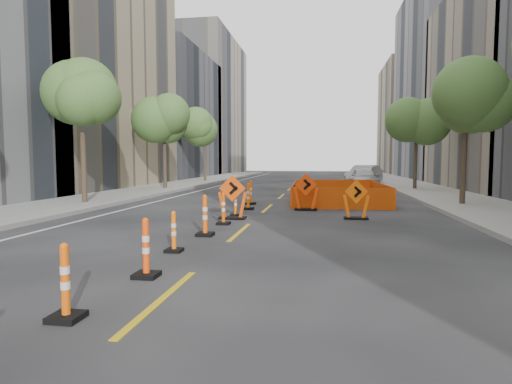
% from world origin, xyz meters
% --- Properties ---
extents(ground_plane, '(140.00, 140.00, 0.00)m').
position_xyz_m(ground_plane, '(0.00, 0.00, 0.00)').
color(ground_plane, black).
extents(sidewalk_left, '(4.00, 90.00, 0.15)m').
position_xyz_m(sidewalk_left, '(-9.00, 12.00, 0.07)').
color(sidewalk_left, gray).
rests_on(sidewalk_left, ground).
extents(sidewalk_right, '(4.00, 90.00, 0.15)m').
position_xyz_m(sidewalk_right, '(9.00, 12.00, 0.07)').
color(sidewalk_right, gray).
rests_on(sidewalk_right, ground).
extents(bld_left_c, '(12.00, 18.00, 26.00)m').
position_xyz_m(bld_left_c, '(-17.00, 20.80, 13.00)').
color(bld_left_c, tan).
rests_on(bld_left_c, ground).
extents(bld_left_d, '(12.00, 16.00, 14.00)m').
position_xyz_m(bld_left_d, '(-17.00, 39.20, 7.00)').
color(bld_left_d, '#4C4C51').
rests_on(bld_left_d, ground).
extents(bld_left_e, '(12.00, 20.00, 20.00)m').
position_xyz_m(bld_left_e, '(-17.00, 55.60, 10.00)').
color(bld_left_e, gray).
rests_on(bld_left_e, ground).
extents(bld_right_d, '(12.00, 18.00, 20.00)m').
position_xyz_m(bld_right_d, '(17.00, 40.20, 10.00)').
color(bld_right_d, gray).
rests_on(bld_right_d, ground).
extents(bld_right_e, '(12.00, 14.00, 16.00)m').
position_xyz_m(bld_right_e, '(17.00, 58.60, 8.00)').
color(bld_right_e, tan).
rests_on(bld_right_e, ground).
extents(tree_l_b, '(2.80, 2.80, 5.95)m').
position_xyz_m(tree_l_b, '(-8.40, 10.00, 4.53)').
color(tree_l_b, '#382B1E').
rests_on(tree_l_b, ground).
extents(tree_l_c, '(2.80, 2.80, 5.95)m').
position_xyz_m(tree_l_c, '(-8.40, 20.00, 4.53)').
color(tree_l_c, '#382B1E').
rests_on(tree_l_c, ground).
extents(tree_l_d, '(2.80, 2.80, 5.95)m').
position_xyz_m(tree_l_d, '(-8.40, 30.00, 4.53)').
color(tree_l_d, '#382B1E').
rests_on(tree_l_d, ground).
extents(tree_r_b, '(2.80, 2.80, 5.95)m').
position_xyz_m(tree_r_b, '(8.40, 12.00, 4.53)').
color(tree_r_b, '#382B1E').
rests_on(tree_r_b, ground).
extents(tree_r_c, '(2.80, 2.80, 5.95)m').
position_xyz_m(tree_r_c, '(8.40, 22.00, 4.53)').
color(tree_r_c, '#382B1E').
rests_on(tree_r_c, ground).
extents(channelizer_1, '(0.40, 0.40, 1.02)m').
position_xyz_m(channelizer_1, '(-0.92, -2.98, 0.51)').
color(channelizer_1, '#EC5609').
rests_on(channelizer_1, ground).
extents(channelizer_2, '(0.42, 0.42, 1.06)m').
position_xyz_m(channelizer_2, '(-0.72, -0.91, 0.53)').
color(channelizer_2, '#FF480A').
rests_on(channelizer_2, ground).
extents(channelizer_3, '(0.37, 0.37, 0.93)m').
position_xyz_m(channelizer_3, '(-0.96, 1.17, 0.46)').
color(channelizer_3, '#FD670A').
rests_on(channelizer_3, ground).
extents(channelizer_4, '(0.44, 0.44, 1.13)m').
position_xyz_m(channelizer_4, '(-0.82, 3.24, 0.56)').
color(channelizer_4, '#FF540A').
rests_on(channelizer_4, ground).
extents(channelizer_5, '(0.41, 0.41, 1.04)m').
position_xyz_m(channelizer_5, '(-0.80, 5.32, 0.52)').
color(channelizer_5, '#D85009').
rests_on(channelizer_5, ground).
extents(channelizer_6, '(0.37, 0.37, 0.95)m').
position_xyz_m(channelizer_6, '(-0.84, 7.39, 0.47)').
color(channelizer_6, orange).
rests_on(channelizer_6, ground).
extents(channelizer_7, '(0.43, 0.43, 1.10)m').
position_xyz_m(channelizer_7, '(-0.73, 9.47, 0.55)').
color(channelizer_7, '#DA5B09').
rests_on(channelizer_7, ground).
extents(channelizer_8, '(0.44, 0.44, 1.12)m').
position_xyz_m(channelizer_8, '(-0.98, 11.54, 0.56)').
color(channelizer_8, '#E54E09').
rests_on(channelizer_8, ground).
extents(chevron_sign_left, '(1.04, 0.63, 1.54)m').
position_xyz_m(chevron_sign_left, '(-0.78, 6.62, 0.77)').
color(chevron_sign_left, '#E04409').
rests_on(chevron_sign_left, ground).
extents(chevron_sign_center, '(1.14, 0.86, 1.52)m').
position_xyz_m(chevron_sign_center, '(1.64, 9.62, 0.76)').
color(chevron_sign_center, '#E53C09').
rests_on(chevron_sign_center, ground).
extents(chevron_sign_right, '(1.04, 0.81, 1.38)m').
position_xyz_m(chevron_sign_right, '(3.49, 7.25, 0.69)').
color(chevron_sign_right, '#FE640A').
rests_on(chevron_sign_right, ground).
extents(safety_fence, '(4.45, 7.37, 0.91)m').
position_xyz_m(safety_fence, '(3.04, 13.75, 0.45)').
color(safety_fence, '#F8560D').
rests_on(safety_fence, ground).
extents(parked_car_near, '(1.89, 4.49, 1.52)m').
position_xyz_m(parked_car_near, '(5.20, 23.19, 0.76)').
color(parked_car_near, '#B4B3B5').
rests_on(parked_car_near, ground).
extents(parked_car_mid, '(3.57, 5.17, 1.61)m').
position_xyz_m(parked_car_mid, '(5.66, 28.47, 0.81)').
color(parked_car_mid, '#ABABB0').
rests_on(parked_car_mid, ground).
extents(parked_car_far, '(3.26, 5.52, 1.50)m').
position_xyz_m(parked_car_far, '(6.06, 35.26, 0.75)').
color(parked_car_far, black).
rests_on(parked_car_far, ground).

